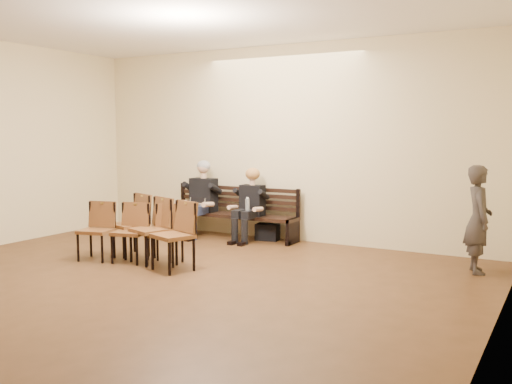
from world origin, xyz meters
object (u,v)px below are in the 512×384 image
Objects in this scene: seated_man at (201,198)px; chair_row_back at (150,230)px; bench at (232,225)px; laptop at (193,206)px; chair_row_front at (130,233)px; bag at (268,232)px; seated_woman at (250,207)px; water_bottle at (247,211)px; passerby at (479,211)px.

seated_man reaches higher than chair_row_back.
bench is 7.50× the size of laptop.
chair_row_front reaches higher than laptop.
seated_woman is at bearing -138.43° from bag.
chair_row_back is (0.02, -2.35, 0.27)m from bench.
chair_row_back is at bearing -104.81° from water_bottle.
chair_row_front reaches higher than water_bottle.
seated_man is 5.01m from passerby.
bench is 0.72m from bag.
seated_woman reaches higher than water_bottle.
water_bottle is at bearing 95.20° from chair_row_back.
seated_man is 0.81× the size of chair_row_back.
seated_man is at bearing 64.27° from passerby.
seated_man is 1.19m from water_bottle.
seated_man is 3.58× the size of bag.
laptop is 2.19m from chair_row_front.
passerby reaches higher than bench.
laptop reaches higher than bench.
chair_row_back is at bearing 91.58° from passerby.
bench is 4.47m from passerby.
laptop is 1.47m from bag.
chair_row_back reaches higher than bench.
chair_row_back reaches higher than laptop.
passerby is at bearing -13.80° from laptop.
seated_man is at bearing 168.60° from water_bottle.
chair_row_front is at bearing -81.98° from seated_man.
bench is at bearing 11.19° from seated_man.
seated_man is 2.38m from chair_row_front.
seated_woman is 4.96× the size of water_bottle.
seated_woman reaches higher than laptop.
seated_man is 0.23m from laptop.
chair_row_back is (-4.36, -1.75, -0.37)m from passerby.
passerby is at bearing -7.80° from bench.
passerby reaches higher than chair_row_front.
water_bottle is 2.06m from chair_row_back.
bench is 0.61m from seated_woman.
bench is at bearing 61.97° from passerby.
bench is 6.46× the size of bag.
bench is at bearing 14.65° from laptop.
water_bottle is (1.19, -0.05, -0.00)m from laptop.
laptop is at bearing -101.93° from seated_man.
bag is (0.25, 0.22, -0.46)m from seated_woman.
seated_man is 2.32m from chair_row_back.
chair_row_front is (-4.66, -1.86, -0.42)m from passerby.
laptop is 1.42× the size of water_bottle.
passerby is (3.92, -0.48, 0.26)m from seated_woman.
chair_row_back is (0.63, -2.23, -0.23)m from seated_man.
passerby is at bearing 41.83° from chair_row_back.
bench is 0.74m from water_bottle.
passerby reaches higher than seated_woman.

